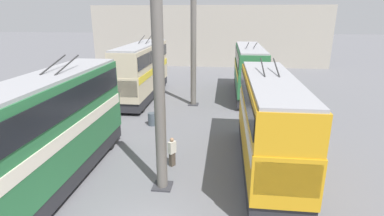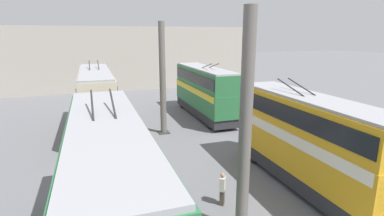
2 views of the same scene
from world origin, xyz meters
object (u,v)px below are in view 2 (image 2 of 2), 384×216
object	(u,v)px
bus_left_far	(205,89)
bus_right_near	(110,187)
bus_right_far	(97,98)
oil_drum	(146,156)
person_aisle_midway	(222,188)
bus_left_near	(308,136)

from	to	relation	value
bus_left_far	bus_right_near	size ratio (longest dim) A/B	1.00
bus_right_far	bus_right_near	bearing A→B (deg)	-180.00
bus_right_far	oil_drum	distance (m)	8.04
bus_right_near	person_aisle_midway	xyz separation A→B (m)	(2.22, -5.16, -2.10)
person_aisle_midway	oil_drum	distance (m)	6.46
oil_drum	bus_right_near	bearing A→B (deg)	162.13
bus_left_far	bus_right_near	world-z (taller)	bus_right_near
bus_left_near	oil_drum	bearing A→B (deg)	53.28
bus_left_near	bus_left_far	bearing A→B (deg)	-0.00
bus_left_near	bus_left_far	distance (m)	14.86
bus_right_near	bus_left_near	bearing A→B (deg)	-75.80
bus_right_near	bus_left_far	bearing A→B (deg)	-30.14
person_aisle_midway	oil_drum	size ratio (longest dim) A/B	1.77
bus_right_far	bus_left_near	bearing A→B (deg)	-141.64
bus_left_near	person_aisle_midway	bearing A→B (deg)	93.96
bus_left_far	person_aisle_midway	world-z (taller)	bus_left_far
bus_left_near	bus_right_far	distance (m)	16.30
bus_left_far	bus_right_far	world-z (taller)	bus_right_far
person_aisle_midway	bus_right_far	bearing A→B (deg)	146.92
bus_left_near	oil_drum	xyz separation A→B (m)	(5.59, 7.49, -2.32)
bus_left_far	oil_drum	xyz separation A→B (m)	(-9.27, 7.49, -2.29)
bus_left_near	bus_right_near	bearing A→B (deg)	104.20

